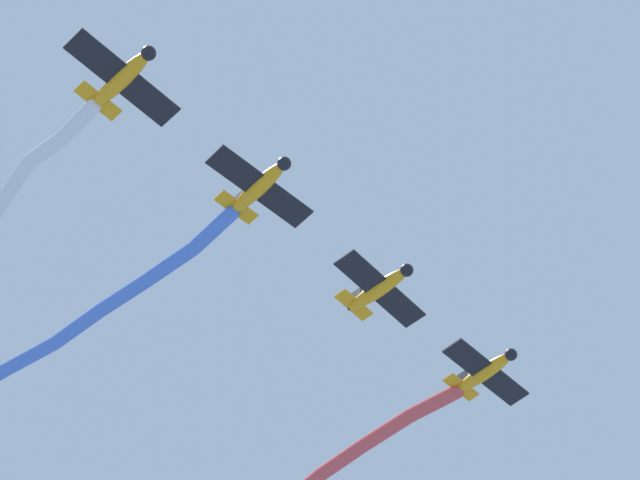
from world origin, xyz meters
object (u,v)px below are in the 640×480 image
(airplane_right_wing, at_px, (380,288))
(airplane_slot, at_px, (485,372))
(airplane_left_wing, at_px, (260,186))
(airplane_lead, at_px, (123,78))

(airplane_right_wing, relative_size, airplane_slot, 1.02)
(airplane_left_wing, height_order, airplane_slot, same)
(airplane_right_wing, distance_m, airplane_slot, 8.75)
(airplane_lead, height_order, airplane_left_wing, airplane_left_wing)
(airplane_lead, height_order, airplane_right_wing, same)
(airplane_lead, relative_size, airplane_slot, 1.00)
(airplane_lead, xyz_separation_m, airplane_left_wing, (7.35, -4.73, 0.30))
(airplane_lead, distance_m, airplane_left_wing, 8.75)
(airplane_lead, distance_m, airplane_right_wing, 17.50)
(airplane_right_wing, bearing_deg, airplane_left_wing, -92.23)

